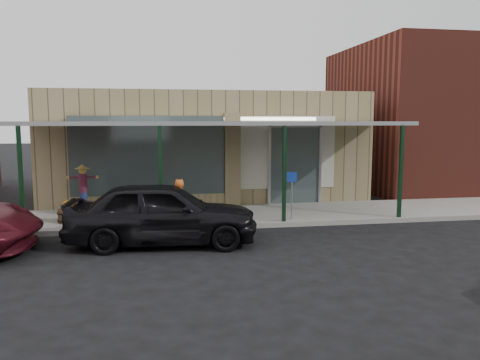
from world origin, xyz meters
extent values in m
plane|color=black|center=(0.00, 0.00, 0.00)|extent=(120.00, 120.00, 0.00)
cube|color=gray|center=(0.00, 3.60, 0.07)|extent=(40.00, 3.20, 0.15)
cube|color=#8F7B57|center=(0.00, 8.20, 2.10)|extent=(12.00, 6.00, 4.20)
cube|color=#435051|center=(-2.20, 5.05, 1.90)|extent=(5.20, 0.06, 2.80)
cube|color=#435051|center=(3.00, 5.18, 1.50)|extent=(1.80, 0.06, 2.80)
cube|color=#8F7B57|center=(0.70, 5.10, 1.70)|extent=(0.55, 0.30, 3.40)
cube|color=#8F7B57|center=(-2.20, 5.10, 0.35)|extent=(5.20, 0.30, 0.50)
cube|color=#BBB7A6|center=(0.00, 5.17, 2.00)|extent=(9.00, 0.02, 2.60)
cube|color=white|center=(0.00, 5.14, 3.20)|extent=(7.50, 0.03, 0.10)
cube|color=gray|center=(0.00, 3.60, 3.05)|extent=(12.00, 3.00, 0.12)
cube|color=black|center=(-5.50, 2.15, 1.55)|extent=(0.10, 0.10, 2.95)
cube|color=black|center=(-1.80, 2.15, 1.55)|extent=(0.10, 0.10, 2.95)
cube|color=black|center=(1.80, 2.15, 1.55)|extent=(0.10, 0.10, 2.95)
cube|color=black|center=(5.50, 2.15, 1.55)|extent=(0.10, 0.10, 2.95)
cube|color=maroon|center=(13.00, 9.20, 3.25)|extent=(12.00, 8.00, 6.50)
cylinder|color=#49321D|center=(-4.22, 4.10, 0.36)|extent=(0.83, 0.83, 0.42)
cylinder|color=navy|center=(-4.22, 4.10, 0.73)|extent=(0.30, 0.30, 0.31)
cylinder|color=maroon|center=(-4.22, 4.10, 1.17)|extent=(0.33, 0.33, 0.58)
sphere|color=tan|center=(-4.22, 4.10, 1.57)|extent=(0.23, 0.23, 0.23)
cone|color=tan|center=(-4.22, 4.10, 1.71)|extent=(0.38, 0.38, 0.15)
cylinder|color=#49321D|center=(-4.50, 3.06, 0.35)|extent=(0.64, 0.64, 0.40)
ellipsoid|color=orange|center=(-4.50, 3.06, 0.67)|extent=(0.32, 0.32, 0.26)
cylinder|color=#4C471E|center=(-4.50, 3.06, 0.82)|extent=(0.04, 0.04, 0.06)
cylinder|color=gray|center=(2.11, 2.40, 0.72)|extent=(0.04, 0.04, 1.14)
cube|color=#1739AF|center=(2.11, 2.40, 1.44)|extent=(0.30, 0.08, 0.30)
imported|color=black|center=(-1.76, 0.65, 0.81)|extent=(4.90, 2.27, 1.62)
ellipsoid|color=#C66123|center=(-1.30, 1.42, 1.13)|extent=(0.33, 0.28, 0.43)
sphere|color=#C66123|center=(-1.30, 1.46, 1.43)|extent=(0.24, 0.24, 0.24)
cylinder|color=#17682A|center=(-1.30, 1.42, 1.30)|extent=(0.17, 0.17, 0.02)
camera|label=1|loc=(-1.78, -11.12, 3.11)|focal=35.00mm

